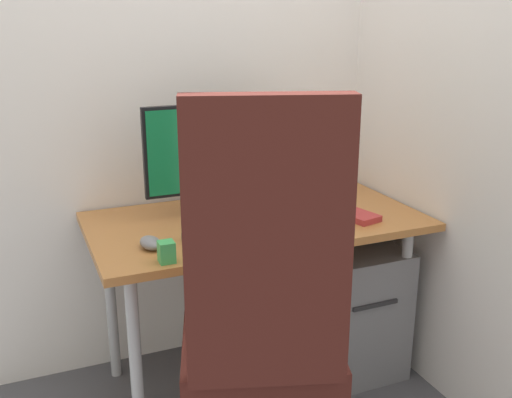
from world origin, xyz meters
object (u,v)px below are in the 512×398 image
object	(u,v)px
office_chair	(263,313)
mouse	(151,243)
keyboard	(244,235)
pen_holder	(334,183)
monitor	(225,152)
filing_cabinet	(339,302)
desk_clamp_accessory	(167,252)
notebook	(359,216)

from	to	relation	value
office_chair	mouse	world-z (taller)	office_chair
keyboard	pen_holder	world-z (taller)	pen_holder
monitor	mouse	size ratio (longest dim) A/B	6.04
office_chair	filing_cabinet	size ratio (longest dim) A/B	2.32
pen_holder	filing_cabinet	bearing A→B (deg)	-107.97
filing_cabinet	keyboard	xyz separation A→B (m)	(-0.51, -0.18, 0.45)
filing_cabinet	mouse	bearing A→B (deg)	-170.34
office_chair	mouse	bearing A→B (deg)	112.66
pen_holder	desk_clamp_accessory	bearing A→B (deg)	-151.90
notebook	office_chair	bearing A→B (deg)	-156.47
keyboard	notebook	distance (m)	0.49
office_chair	filing_cabinet	bearing A→B (deg)	44.77
office_chair	mouse	xyz separation A→B (m)	(-0.20, 0.49, 0.06)
pen_holder	office_chair	bearing A→B (deg)	-130.29
mouse	desk_clamp_accessory	bearing A→B (deg)	-90.95
monitor	desk_clamp_accessory	distance (m)	0.55
mouse	desk_clamp_accessory	size ratio (longest dim) A/B	1.48
pen_holder	desk_clamp_accessory	distance (m)	1.00
office_chair	desk_clamp_accessory	bearing A→B (deg)	117.35
office_chair	filing_cabinet	world-z (taller)	office_chair
keyboard	mouse	size ratio (longest dim) A/B	3.93
desk_clamp_accessory	filing_cabinet	bearing A→B (deg)	18.73
filing_cabinet	pen_holder	bearing A→B (deg)	72.03
filing_cabinet	desk_clamp_accessory	distance (m)	0.98
filing_cabinet	notebook	size ratio (longest dim) A/B	3.90
notebook	monitor	bearing A→B (deg)	136.24
office_chair	desk_clamp_accessory	world-z (taller)	office_chair
office_chair	keyboard	world-z (taller)	office_chair
mouse	filing_cabinet	bearing A→B (deg)	-0.15
pen_holder	keyboard	bearing A→B (deg)	-147.36
mouse	notebook	xyz separation A→B (m)	(0.81, -0.02, -0.01)
office_chair	mouse	distance (m)	0.53
keyboard	mouse	bearing A→B (deg)	174.16
desk_clamp_accessory	keyboard	bearing A→B (deg)	18.40
desk_clamp_accessory	mouse	bearing A→B (deg)	98.86
desk_clamp_accessory	notebook	bearing A→B (deg)	8.35
keyboard	desk_clamp_accessory	distance (m)	0.32
monitor	notebook	world-z (taller)	monitor
monitor	pen_holder	world-z (taller)	monitor
keyboard	notebook	size ratio (longest dim) A/B	2.86
monitor	mouse	bearing A→B (deg)	-146.00
monitor	office_chair	bearing A→B (deg)	-101.94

